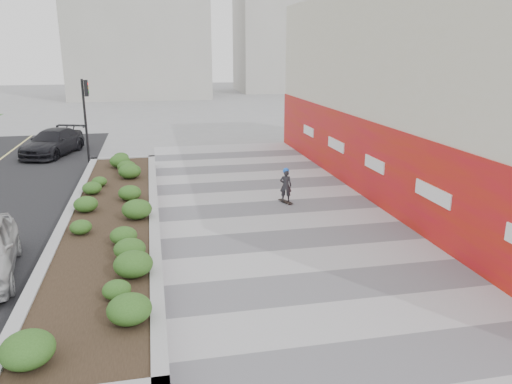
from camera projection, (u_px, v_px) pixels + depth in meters
ground at (359, 323)px, 10.56m from camera, size 160.00×160.00×0.00m
walkway at (314, 266)px, 13.38m from camera, size 8.00×36.00×0.01m
building at (441, 93)px, 19.29m from camera, size 6.04×24.08×8.00m
planter at (111, 217)px, 15.95m from camera, size 3.00×18.00×0.90m
traffic_signal_near at (86, 108)px, 24.84m from camera, size 0.33×0.28×4.20m
distant_bldg_north_l at (137, 10)px, 58.56m from camera, size 16.00×12.00×20.00m
distant_bldg_north_r at (290, 0)px, 66.67m from camera, size 14.00×10.00×24.00m
manhole_cover at (332, 264)px, 13.48m from camera, size 0.44×0.44×0.01m
skateboarder at (286, 185)px, 18.65m from camera, size 0.51×0.74×1.37m
car_dark at (53, 142)px, 27.24m from camera, size 3.32×5.15×1.39m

